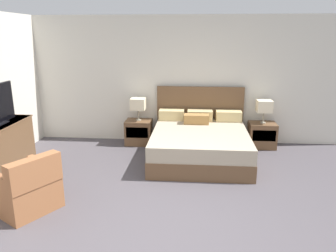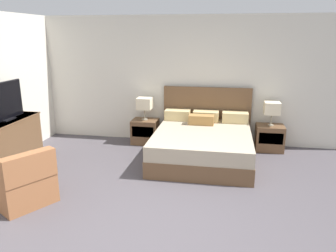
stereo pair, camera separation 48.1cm
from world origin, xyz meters
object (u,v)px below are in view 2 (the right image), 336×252
bed (203,143)px  dresser (7,144)px  table_lamp_right (272,108)px  nightstand_right (269,138)px  tv (4,102)px  nightstand_left (145,131)px  armchair_by_window (23,183)px  table_lamp_left (145,104)px

bed → dresser: size_ratio=1.43×
bed → table_lamp_right: bearing=29.1°
nightstand_right → tv: size_ratio=0.60×
bed → tv: 3.41m
nightstand_left → table_lamp_right: size_ratio=1.14×
dresser → armchair_by_window: (0.95, -1.03, -0.14)m
nightstand_left → table_lamp_left: (-0.00, 0.00, 0.59)m
nightstand_right → armchair_by_window: (-3.46, -2.75, 0.04)m
bed → nightstand_left: bearing=150.9°
nightstand_left → tv: size_ratio=0.60×
table_lamp_right → armchair_by_window: size_ratio=0.49×
nightstand_right → table_lamp_right: (0.00, 0.00, 0.59)m
nightstand_left → armchair_by_window: armchair_by_window is taller
table_lamp_left → dresser: (-1.92, -1.72, -0.41)m
bed → table_lamp_right: size_ratio=4.34×
nightstand_right → dresser: size_ratio=0.38×
nightstand_left → armchair_by_window: (-0.97, -2.75, 0.04)m
dresser → armchair_by_window: bearing=-47.4°
table_lamp_left → armchair_by_window: (-0.97, -2.75, -0.55)m
table_lamp_right → tv: 4.71m
table_lamp_right → dresser: size_ratio=0.33×
bed → nightstand_left: bed is taller
armchair_by_window → tv: bearing=130.8°
bed → dresser: 3.33m
table_lamp_left → tv: 2.55m
table_lamp_left → tv: tv is taller
table_lamp_right → table_lamp_left: bearing=180.0°
table_lamp_left → bed: bearing=-29.1°
table_lamp_right → tv: tv is taller
table_lamp_right → armchair_by_window: table_lamp_right is taller
dresser → tv: (0.00, 0.07, 0.71)m
bed → nightstand_left: (-1.24, 0.69, -0.05)m
nightstand_left → bed: bearing=-29.1°
dresser → armchair_by_window: dresser is taller
tv → table_lamp_right: bearing=20.6°
tv → armchair_by_window: size_ratio=0.93×
nightstand_right → armchair_by_window: size_ratio=0.55×
dresser → tv: tv is taller
bed → nightstand_right: bed is taller
tv → dresser: bearing=-92.3°
nightstand_right → nightstand_left: bearing=180.0°
table_lamp_right → tv: (-4.40, -1.66, 0.30)m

